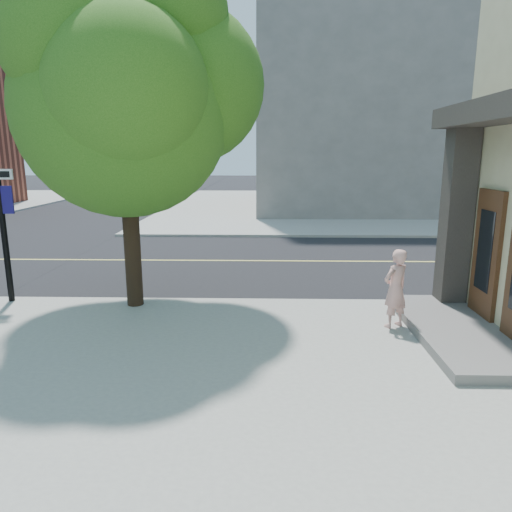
{
  "coord_description": "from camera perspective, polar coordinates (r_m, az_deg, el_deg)",
  "views": [
    {
      "loc": [
        5.61,
        -10.55,
        3.48
      ],
      "look_at": [
        5.36,
        -0.63,
        1.3
      ],
      "focal_mm": 32.42,
      "sensor_mm": 36.0,
      "label": 1
    }
  ],
  "objects": [
    {
      "name": "man_on_phone",
      "position": [
        9.5,
        16.83,
        -3.86
      ],
      "size": [
        0.69,
        0.63,
        1.58
      ],
      "primitive_type": "imported",
      "rotation": [
        0.0,
        0.0,
        3.7
      ],
      "color": "#DA9E94",
      "rests_on": "sidewalk_se"
    },
    {
      "name": "ground",
      "position": [
        12.44,
        -25.54,
        -5.1
      ],
      "size": [
        140.0,
        140.0,
        0.0
      ],
      "primitive_type": "plane",
      "color": "black",
      "rests_on": "ground"
    },
    {
      "name": "street_tree",
      "position": [
        10.56,
        -15.4,
        19.64
      ],
      "size": [
        5.57,
        5.06,
        7.39
      ],
      "rotation": [
        0.0,
        0.0,
        -0.0
      ],
      "color": "black",
      "rests_on": "sidewalk_se"
    },
    {
      "name": "filler_ne",
      "position": [
        33.81,
        16.64,
        18.07
      ],
      "size": [
        18.0,
        16.0,
        14.0
      ],
      "primitive_type": "cube",
      "color": "slate",
      "rests_on": "sidewalk_ne"
    },
    {
      "name": "sidewalk_ne",
      "position": [
        33.18,
        15.27,
        6.03
      ],
      "size": [
        29.0,
        25.0,
        0.12
      ],
      "primitive_type": "cube",
      "color": "gray",
      "rests_on": "ground"
    },
    {
      "name": "road_ew",
      "position": [
        16.43,
        -18.56,
        -0.47
      ],
      "size": [
        140.0,
        9.0,
        0.01
      ],
      "primitive_type": "cube",
      "color": "black",
      "rests_on": "ground"
    }
  ]
}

